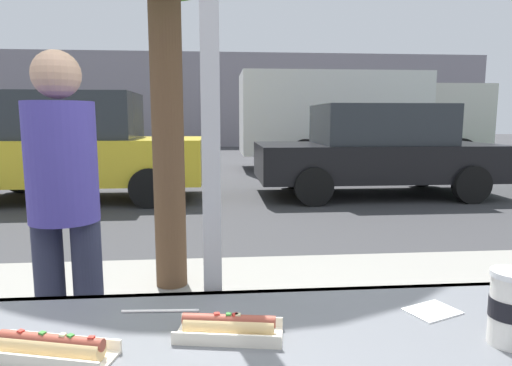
{
  "coord_description": "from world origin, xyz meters",
  "views": [
    {
      "loc": [
        0.02,
        -1.15,
        1.43
      ],
      "look_at": [
        0.35,
        2.72,
        0.86
      ],
      "focal_mm": 31.37,
      "sensor_mm": 36.0,
      "label": 1
    }
  ],
  "objects_px": {
    "parked_car_yellow": "(75,147)",
    "parked_car_black": "(376,150)",
    "hotdog_tray_far": "(52,347)",
    "pedestrian": "(64,202)",
    "hotdog_tray_near": "(229,327)",
    "box_truck": "(358,116)",
    "soda_cup_right": "(510,306)"
  },
  "relations": [
    {
      "from": "parked_car_yellow",
      "to": "parked_car_black",
      "type": "xyz_separation_m",
      "value": [
        5.41,
        0.0,
        -0.08
      ]
    },
    {
      "from": "hotdog_tray_far",
      "to": "pedestrian",
      "type": "height_order",
      "value": "pedestrian"
    },
    {
      "from": "parked_car_yellow",
      "to": "pedestrian",
      "type": "relative_size",
      "value": 2.67
    },
    {
      "from": "hotdog_tray_near",
      "to": "hotdog_tray_far",
      "type": "relative_size",
      "value": 0.91
    },
    {
      "from": "box_truck",
      "to": "hotdog_tray_near",
      "type": "bearing_deg",
      "value": -108.79
    },
    {
      "from": "hotdog_tray_far",
      "to": "box_truck",
      "type": "height_order",
      "value": "box_truck"
    },
    {
      "from": "hotdog_tray_near",
      "to": "soda_cup_right",
      "type": "bearing_deg",
      "value": -7.89
    },
    {
      "from": "soda_cup_right",
      "to": "parked_car_yellow",
      "type": "height_order",
      "value": "parked_car_yellow"
    },
    {
      "from": "parked_car_yellow",
      "to": "pedestrian",
      "type": "xyz_separation_m",
      "value": [
        1.76,
        -5.92,
        0.11
      ]
    },
    {
      "from": "parked_car_black",
      "to": "pedestrian",
      "type": "xyz_separation_m",
      "value": [
        -3.66,
        -5.92,
        0.19
      ]
    },
    {
      "from": "hotdog_tray_near",
      "to": "parked_car_yellow",
      "type": "height_order",
      "value": "parked_car_yellow"
    },
    {
      "from": "soda_cup_right",
      "to": "hotdog_tray_near",
      "type": "bearing_deg",
      "value": 172.11
    },
    {
      "from": "soda_cup_right",
      "to": "pedestrian",
      "type": "distance_m",
      "value": 1.86
    },
    {
      "from": "hotdog_tray_near",
      "to": "pedestrian",
      "type": "relative_size",
      "value": 0.15
    },
    {
      "from": "soda_cup_right",
      "to": "parked_car_yellow",
      "type": "distance_m",
      "value": 7.85
    },
    {
      "from": "pedestrian",
      "to": "box_truck",
      "type": "bearing_deg",
      "value": 65.68
    },
    {
      "from": "parked_car_yellow",
      "to": "box_truck",
      "type": "relative_size",
      "value": 0.64
    },
    {
      "from": "pedestrian",
      "to": "parked_car_black",
      "type": "bearing_deg",
      "value": 58.29
    },
    {
      "from": "soda_cup_right",
      "to": "parked_car_black",
      "type": "bearing_deg",
      "value": 72.17
    },
    {
      "from": "parked_car_yellow",
      "to": "parked_car_black",
      "type": "relative_size",
      "value": 1.0
    },
    {
      "from": "box_truck",
      "to": "parked_car_black",
      "type": "bearing_deg",
      "value": -103.1
    },
    {
      "from": "parked_car_yellow",
      "to": "box_truck",
      "type": "distance_m",
      "value": 7.88
    },
    {
      "from": "hotdog_tray_far",
      "to": "hotdog_tray_near",
      "type": "bearing_deg",
      "value": 9.5
    },
    {
      "from": "box_truck",
      "to": "hotdog_tray_far",
      "type": "bearing_deg",
      "value": -110.24
    },
    {
      "from": "hotdog_tray_far",
      "to": "soda_cup_right",
      "type": "bearing_deg",
      "value": -1.35
    },
    {
      "from": "soda_cup_right",
      "to": "pedestrian",
      "type": "relative_size",
      "value": 0.19
    },
    {
      "from": "hotdog_tray_near",
      "to": "box_truck",
      "type": "distance_m",
      "value": 12.29
    },
    {
      "from": "hotdog_tray_far",
      "to": "box_truck",
      "type": "relative_size",
      "value": 0.04
    },
    {
      "from": "soda_cup_right",
      "to": "hotdog_tray_far",
      "type": "height_order",
      "value": "soda_cup_right"
    },
    {
      "from": "soda_cup_right",
      "to": "hotdog_tray_near",
      "type": "relative_size",
      "value": 1.3
    },
    {
      "from": "hotdog_tray_near",
      "to": "parked_car_yellow",
      "type": "bearing_deg",
      "value": 109.33
    },
    {
      "from": "hotdog_tray_far",
      "to": "pedestrian",
      "type": "bearing_deg",
      "value": 107.05
    }
  ]
}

